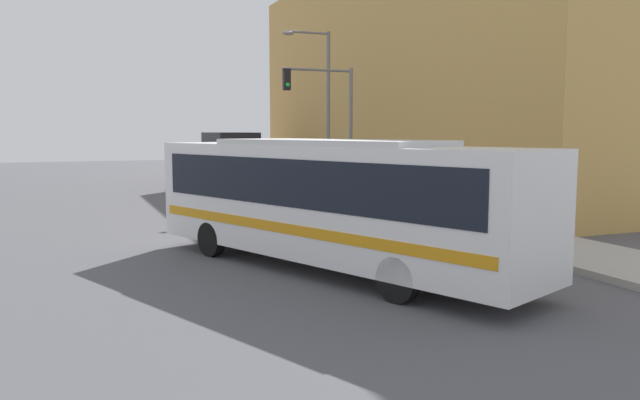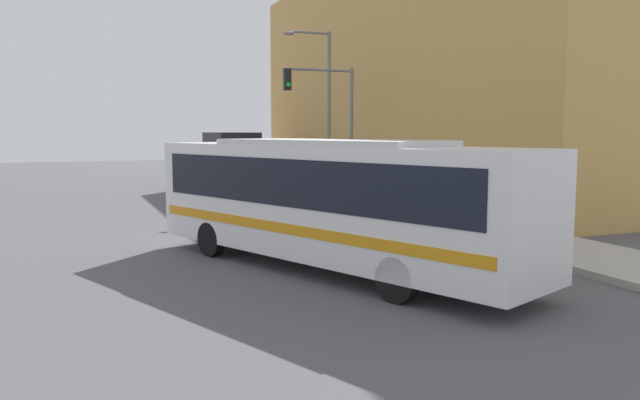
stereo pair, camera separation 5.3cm
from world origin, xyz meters
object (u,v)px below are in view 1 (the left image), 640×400
at_px(parking_meter, 358,186).
at_px(street_lamp, 323,101).
at_px(pedestrian_mid_block, 344,175).
at_px(city_bus, 329,196).
at_px(pedestrian_near_corner, 431,191).
at_px(delivery_truck, 227,157).
at_px(traffic_light_pole, 329,111).
at_px(fire_hydrant, 427,212).

distance_m(parking_meter, street_lamp, 5.45).
height_order(street_lamp, pedestrian_mid_block, street_lamp).
distance_m(city_bus, pedestrian_near_corner, 10.46).
relative_size(delivery_truck, pedestrian_near_corner, 4.41).
bearing_deg(street_lamp, pedestrian_mid_block, 38.25).
relative_size(street_lamp, pedestrian_near_corner, 4.84).
height_order(parking_meter, street_lamp, street_lamp).
distance_m(traffic_light_pole, pedestrian_near_corner, 5.91).
bearing_deg(delivery_truck, pedestrian_mid_block, -62.74).
height_order(city_bus, delivery_truck, delivery_truck).
relative_size(city_bus, delivery_truck, 1.54).
bearing_deg(parking_meter, city_bus, -119.21).
distance_m(fire_hydrant, parking_meter, 5.57).
height_order(fire_hydrant, parking_meter, parking_meter).
relative_size(delivery_truck, parking_meter, 6.04).
xyz_separation_m(pedestrian_near_corner, pedestrian_mid_block, (0.11, 8.47, 0.09)).
xyz_separation_m(delivery_truck, pedestrian_mid_block, (4.22, -8.19, -0.67)).
xyz_separation_m(fire_hydrant, street_lamp, (-0.03, 9.44, 4.26)).
height_order(delivery_truck, pedestrian_near_corner, delivery_truck).
distance_m(traffic_light_pole, parking_meter, 3.53).
distance_m(city_bus, street_lamp, 15.70).
relative_size(fire_hydrant, street_lamp, 0.09).
relative_size(delivery_truck, fire_hydrant, 9.72).
distance_m(parking_meter, pedestrian_near_corner, 3.56).
distance_m(fire_hydrant, pedestrian_near_corner, 2.97).
relative_size(pedestrian_near_corner, pedestrian_mid_block, 0.91).
height_order(fire_hydrant, traffic_light_pole, traffic_light_pole).
xyz_separation_m(city_bus, traffic_light_pole, (4.92, 11.50, 2.40)).
distance_m(parking_meter, pedestrian_mid_block, 5.61).
relative_size(fire_hydrant, pedestrian_near_corner, 0.45).
height_order(parking_meter, pedestrian_mid_block, pedestrian_mid_block).
height_order(city_bus, traffic_light_pole, traffic_light_pole).
distance_m(delivery_truck, pedestrian_mid_block, 9.23).
relative_size(parking_meter, pedestrian_near_corner, 0.73).
relative_size(traffic_light_pole, parking_meter, 4.99).
height_order(street_lamp, pedestrian_near_corner, street_lamp).
bearing_deg(parking_meter, street_lamp, 90.48).
bearing_deg(city_bus, delivery_truck, 59.97).
xyz_separation_m(delivery_truck, parking_meter, (2.44, -13.51, -0.77)).
height_order(fire_hydrant, street_lamp, street_lamp).
bearing_deg(pedestrian_near_corner, street_lamp, 103.64).
xyz_separation_m(parking_meter, street_lamp, (-0.03, 3.89, 3.81)).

